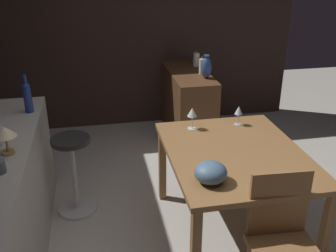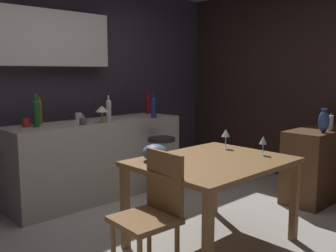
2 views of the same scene
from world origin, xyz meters
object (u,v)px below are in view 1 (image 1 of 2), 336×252
Objects in this scene: dining_table at (235,161)px; fruit_bowl at (210,172)px; wine_glass_left at (239,111)px; bar_stool at (74,173)px; pillar_candle_short at (202,66)px; vase_ceramic_blue at (206,67)px; wine_bottle_cobalt at (27,96)px; wine_glass_right at (192,113)px; sideboard_cabinet at (188,105)px; counter_lamp at (5,133)px; chair_near_window at (282,240)px; pillar_candle_tall at (196,60)px.

dining_table is 0.51m from fruit_bowl.
wine_glass_left is 0.79× the size of fruit_bowl.
fruit_bowl is at bearing -135.05° from bar_stool.
pillar_candle_short is 0.76× the size of vase_ceramic_blue.
bar_stool is at bearing 129.96° from pillar_candle_short.
wine_bottle_cobalt is at bearing 48.83° from fruit_bowl.
fruit_bowl is at bearing -131.17° from wine_bottle_cobalt.
vase_ceramic_blue reaches higher than fruit_bowl.
wine_glass_right is at bearing 25.55° from dining_table.
counter_lamp is at bearing 138.57° from sideboard_cabinet.
fruit_bowl is at bearing 149.01° from wine_glass_left.
wine_glass_left is at bearing -97.63° from wine_bottle_cobalt.
wine_glass_right is at bearing -6.43° from fruit_bowl.
sideboard_cabinet is 6.52× the size of wine_glass_left.
wine_bottle_cobalt is 1.64× the size of counter_lamp.
sideboard_cabinet is (1.84, -0.10, -0.25)m from dining_table.
dining_table is 0.55m from wine_glass_right.
sideboard_cabinet is at bearing -3.03° from dining_table.
sideboard_cabinet reaches higher than bar_stool.
dining_table is 1.71m from wine_bottle_cobalt.
bar_stool is 2.23× the size of wine_bottle_cobalt.
dining_table is at bearing 176.97° from sideboard_cabinet.
fruit_bowl is 0.82× the size of vase_ceramic_blue.
counter_lamp reaches higher than fruit_bowl.
fruit_bowl reaches higher than bar_stool.
sideboard_cabinet is 2.29m from fruit_bowl.
chair_near_window is 2.18m from wine_bottle_cobalt.
chair_near_window reaches higher than fruit_bowl.
fruit_bowl is at bearing 164.54° from vase_ceramic_blue.
pillar_candle_short is at bearing -1.57° from wine_glass_left.
counter_lamp reaches higher than vase_ceramic_blue.
wine_glass_left reaches higher than dining_table.
dining_table is 1.86m from sideboard_cabinet.
dining_table is 4.85× the size of vase_ceramic_blue.
counter_lamp is (-0.04, 1.57, 0.39)m from dining_table.
vase_ceramic_blue is (2.29, -0.17, 0.45)m from chair_near_window.
bar_stool is at bearing 134.74° from sideboard_cabinet.
pillar_candle_tall is at bearing -43.65° from bar_stool.
vase_ceramic_blue is at bearing -54.50° from bar_stool.
pillar_candle_tall is at bearing -16.05° from wine_glass_right.
wine_bottle_cobalt reaches higher than vase_ceramic_blue.
wine_glass_right is at bearing 167.21° from sideboard_cabinet.
dining_table is 6.69× the size of wine_glass_right.
counter_lamp reaches higher than dining_table.
chair_near_window is 5.38× the size of wine_glass_left.
pillar_candle_tall is (2.45, -0.56, 0.09)m from fruit_bowl.
pillar_candle_short is at bearing -58.81° from wine_bottle_cobalt.
vase_ceramic_blue is (1.11, -0.04, 0.08)m from wine_glass_left.
vase_ceramic_blue reaches higher than bar_stool.
fruit_bowl is (0.35, 0.36, 0.31)m from chair_near_window.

